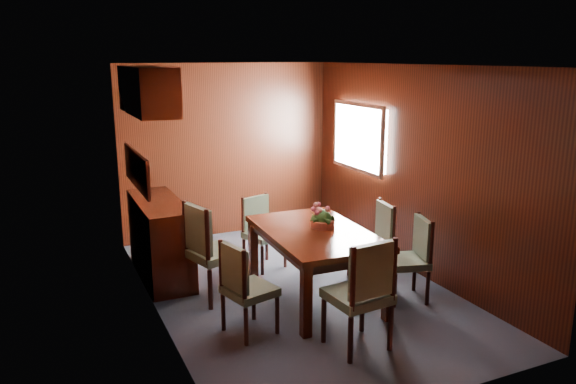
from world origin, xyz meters
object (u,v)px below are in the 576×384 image
chair_head (363,289)px  flower_centerpiece (323,215)px  sideboard (160,239)px  dining_table (315,240)px  chair_right_near (413,254)px  chair_left_near (243,284)px

chair_head → flower_centerpiece: chair_head is taller
sideboard → dining_table: bearing=-43.9°
sideboard → chair_head: chair_head is taller
sideboard → chair_right_near: sideboard is taller
chair_head → flower_centerpiece: bearing=73.3°
dining_table → flower_centerpiece: 0.27m
sideboard → chair_left_near: 1.76m
chair_left_near → chair_right_near: (1.87, 0.01, 0.00)m
chair_head → flower_centerpiece: 1.27m
sideboard → chair_head: 2.70m
sideboard → flower_centerpiece: bearing=-39.9°
dining_table → flower_centerpiece: flower_centerpiece is taller
flower_centerpiece → chair_right_near: bearing=-32.1°
sideboard → chair_head: bearing=-63.5°
sideboard → chair_head: size_ratio=1.36×
sideboard → flower_centerpiece: (1.45, -1.21, 0.42)m
chair_head → flower_centerpiece: size_ratio=3.86×
chair_left_near → chair_head: (0.83, -0.70, 0.08)m
chair_head → dining_table: bearing=78.5°
chair_left_near → chair_right_near: bearing=75.6°
sideboard → chair_right_near: size_ratio=1.57×
chair_right_near → flower_centerpiece: size_ratio=3.36×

